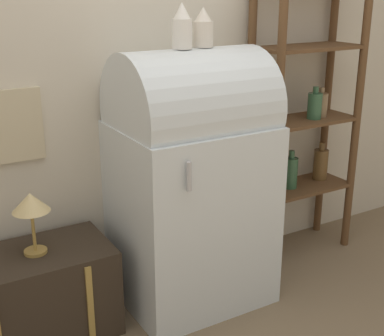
% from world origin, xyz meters
% --- Properties ---
extents(ground_plane, '(12.00, 12.00, 0.00)m').
position_xyz_m(ground_plane, '(0.00, 0.00, 0.00)').
color(ground_plane, '#7A664C').
extents(wall_back, '(7.00, 0.09, 2.70)m').
position_xyz_m(wall_back, '(-0.01, 0.57, 1.35)').
color(wall_back, beige).
rests_on(wall_back, ground_plane).
extents(refrigerator, '(0.77, 0.67, 1.38)m').
position_xyz_m(refrigerator, '(-0.00, 0.23, 0.71)').
color(refrigerator, silver).
rests_on(refrigerator, ground_plane).
extents(suitcase_trunk, '(0.78, 0.44, 0.46)m').
position_xyz_m(suitcase_trunk, '(-0.87, 0.29, 0.23)').
color(suitcase_trunk, '#33281E').
rests_on(suitcase_trunk, ground_plane).
extents(shelf_unit, '(0.69, 0.32, 1.78)m').
position_xyz_m(shelf_unit, '(0.91, 0.37, 0.95)').
color(shelf_unit, brown).
rests_on(shelf_unit, ground_plane).
extents(vase_left, '(0.10, 0.10, 0.22)m').
position_xyz_m(vase_left, '(-0.06, 0.22, 1.49)').
color(vase_left, white).
rests_on(vase_left, refrigerator).
extents(vase_center, '(0.10, 0.10, 0.19)m').
position_xyz_m(vase_center, '(0.07, 0.24, 1.47)').
color(vase_center, silver).
rests_on(vase_center, refrigerator).
extents(desk_lamp, '(0.18, 0.18, 0.31)m').
position_xyz_m(desk_lamp, '(-0.83, 0.29, 0.70)').
color(desk_lamp, '#AD8942').
rests_on(desk_lamp, suitcase_trunk).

